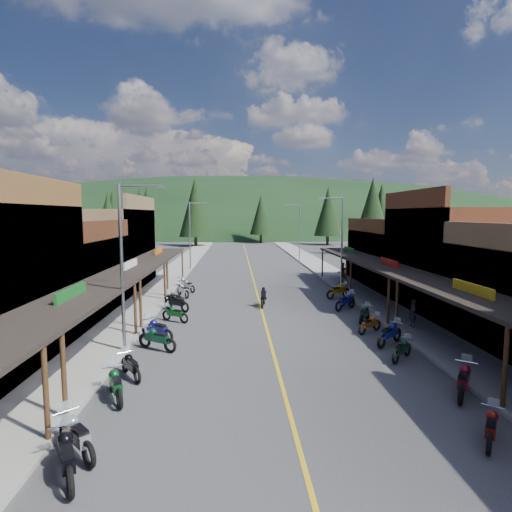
{
  "coord_description": "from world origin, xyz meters",
  "views": [
    {
      "loc": [
        -1.76,
        -24.8,
        6.6
      ],
      "look_at": [
        -0.01,
        9.43,
        3.0
      ],
      "focal_mm": 28.0,
      "sensor_mm": 36.0,
      "label": 1
    }
  ],
  "objects": [
    {
      "name": "rider_on_bike",
      "position": [
        0.19,
        3.2,
        0.59
      ],
      "size": [
        0.96,
        2.01,
        1.47
      ],
      "rotation": [
        0.0,
        0.0,
        -0.17
      ],
      "color": "black",
      "rests_on": "ground"
    },
    {
      "name": "bike_west_3",
      "position": [
        -6.06,
        -10.94,
        0.62
      ],
      "size": [
        1.6,
        2.28,
        1.24
      ],
      "primitive_type": null,
      "rotation": [
        0.0,
        0.0,
        0.45
      ],
      "color": "#0D441D",
      "rests_on": "ground"
    },
    {
      "name": "pine_4",
      "position": [
        18.0,
        60.0,
        7.24
      ],
      "size": [
        5.88,
        5.88,
        12.5
      ],
      "color": "black",
      "rests_on": "ground"
    },
    {
      "name": "bike_west_1",
      "position": [
        -6.01,
        -15.19,
        0.65
      ],
      "size": [
        1.71,
        2.37,
        1.3
      ],
      "primitive_type": null,
      "rotation": [
        0.0,
        0.0,
        0.47
      ],
      "color": "black",
      "rests_on": "ground"
    },
    {
      "name": "bike_west_10",
      "position": [
        -5.99,
        6.86,
        0.6
      ],
      "size": [
        1.66,
        2.16,
        1.2
      ],
      "primitive_type": null,
      "rotation": [
        0.0,
        0.0,
        0.53
      ],
      "color": "#ABAAB0",
      "rests_on": "ground"
    },
    {
      "name": "sidewalk_west",
      "position": [
        -8.7,
        20.0,
        0.07
      ],
      "size": [
        3.4,
        94.0,
        0.15
      ],
      "primitive_type": "cube",
      "color": "gray",
      "rests_on": "ground"
    },
    {
      "name": "pine_0",
      "position": [
        -40.0,
        62.0,
        6.48
      ],
      "size": [
        5.04,
        5.04,
        11.0
      ],
      "color": "black",
      "rests_on": "ground"
    },
    {
      "name": "pine_8",
      "position": [
        -22.0,
        40.0,
        5.98
      ],
      "size": [
        4.48,
        4.48,
        10.0
      ],
      "color": "black",
      "rests_on": "ground"
    },
    {
      "name": "pine_3",
      "position": [
        4.0,
        66.0,
        6.48
      ],
      "size": [
        5.04,
        5.04,
        11.0
      ],
      "color": "black",
      "rests_on": "ground"
    },
    {
      "name": "bike_west_2",
      "position": [
        -6.15,
        -14.23,
        0.63
      ],
      "size": [
        2.05,
        2.14,
        1.27
      ],
      "primitive_type": null,
      "rotation": [
        0.0,
        0.0,
        0.74
      ],
      "color": "gray",
      "rests_on": "ground"
    },
    {
      "name": "pine_5",
      "position": [
        34.0,
        72.0,
        7.99
      ],
      "size": [
        6.72,
        6.72,
        14.0
      ],
      "color": "black",
      "rests_on": "ground"
    },
    {
      "name": "bike_east_6",
      "position": [
        5.68,
        -3.45,
        0.55
      ],
      "size": [
        1.92,
        1.66,
        1.1
      ],
      "primitive_type": null,
      "rotation": [
        0.0,
        0.0,
        -0.93
      ],
      "color": "#BA4E0D",
      "rests_on": "ground"
    },
    {
      "name": "bike_west_9",
      "position": [
        -6.24,
        4.02,
        0.54
      ],
      "size": [
        1.91,
        1.62,
        1.08
      ],
      "primitive_type": null,
      "rotation": [
        0.0,
        0.0,
        0.95
      ],
      "color": "black",
      "rests_on": "ground"
    },
    {
      "name": "pine_7",
      "position": [
        -32.0,
        76.0,
        7.24
      ],
      "size": [
        5.88,
        5.88,
        12.5
      ],
      "color": "black",
      "rests_on": "ground"
    },
    {
      "name": "streetlight_1",
      "position": [
        -6.95,
        22.0,
        4.46
      ],
      "size": [
        2.16,
        0.18,
        8.0
      ],
      "color": "gray",
      "rests_on": "ground"
    },
    {
      "name": "pine_9",
      "position": [
        24.0,
        45.0,
        6.38
      ],
      "size": [
        4.93,
        4.93,
        10.8
      ],
      "color": "black",
      "rests_on": "ground"
    },
    {
      "name": "ground",
      "position": [
        0.0,
        0.0,
        0.0
      ],
      "size": [
        220.0,
        220.0,
        0.0
      ],
      "primitive_type": "plane",
      "color": "#38383A",
      "rests_on": "ground"
    },
    {
      "name": "shop_east_3",
      "position": [
        13.75,
        11.3,
        2.53
      ],
      "size": [
        10.9,
        10.2,
        6.2
      ],
      "color": "#4C2D16",
      "rests_on": "ground"
    },
    {
      "name": "ridge_hill",
      "position": [
        0.0,
        135.0,
        0.0
      ],
      "size": [
        310.0,
        140.0,
        60.0
      ],
      "primitive_type": "ellipsoid",
      "color": "black",
      "rests_on": "ground"
    },
    {
      "name": "bike_east_4",
      "position": [
        5.74,
        -7.65,
        0.54
      ],
      "size": [
        1.78,
        1.77,
        1.08
      ],
      "primitive_type": null,
      "rotation": [
        0.0,
        0.0,
        -0.79
      ],
      "color": "#0B371B",
      "rests_on": "ground"
    },
    {
      "name": "pine_6",
      "position": [
        46.0,
        64.0,
        6.48
      ],
      "size": [
        5.04,
        5.04,
        11.0
      ],
      "color": "black",
      "rests_on": "ground"
    },
    {
      "name": "shop_east_2",
      "position": [
        13.78,
        1.7,
        3.52
      ],
      "size": [
        10.9,
        9.0,
        8.2
      ],
      "color": "#562B19",
      "rests_on": "ground"
    },
    {
      "name": "centerline",
      "position": [
        0.0,
        20.0,
        0.01
      ],
      "size": [
        0.15,
        90.0,
        0.01
      ],
      "primitive_type": "cube",
      "color": "gold",
      "rests_on": "ground"
    },
    {
      "name": "bike_west_12",
      "position": [
        -6.41,
        10.86,
        0.54
      ],
      "size": [
        1.66,
        1.87,
        1.08
      ],
      "primitive_type": null,
      "rotation": [
        0.0,
        0.0,
        0.66
      ],
      "color": "#ADACB1",
      "rests_on": "ground"
    },
    {
      "name": "shop_west_3",
      "position": [
        -13.78,
        11.3,
        3.52
      ],
      "size": [
        10.9,
        10.2,
        8.2
      ],
      "color": "brown",
      "rests_on": "ground"
    },
    {
      "name": "streetlight_2",
      "position": [
        6.95,
        8.0,
        4.46
      ],
      "size": [
        2.16,
        0.18,
        8.0
      ],
      "color": "gray",
      "rests_on": "ground"
    },
    {
      "name": "bike_east_9",
      "position": [
        6.36,
        3.37,
        0.54
      ],
      "size": [
        1.74,
        1.8,
        1.08
      ],
      "primitive_type": null,
      "rotation": [
        0.0,
        0.0,
        -0.75
      ],
      "color": "#A8A6AC",
      "rests_on": "ground"
    },
    {
      "name": "shop_west_2",
      "position": [
        -13.75,
        1.7,
        2.53
      ],
      "size": [
        10.9,
        9.0,
        6.2
      ],
      "color": "#3F2111",
      "rests_on": "ground"
    },
    {
      "name": "bike_west_11",
      "position": [
        -5.85,
        8.97,
        0.59
      ],
      "size": [
        1.8,
        2.06,
        1.18
      ],
      "primitive_type": null,
      "rotation": [
        0.0,
        0.0,
        0.65
      ],
      "color": "#A3A2A7",
      "rests_on": "ground"
    },
    {
      "name": "bike_west_7",
      "position": [
        -5.51,
        -0.6,
        0.56
      ],
      "size": [
        2.01,
        1.62,
        1.12
      ],
      "primitive_type": null,
      "rotation": [
        0.0,
        0.0,
        1.0
      ],
      "color": "#0D4316",
      "rests_on": "ground"
    },
    {
      "name": "bike_west_8",
      "position": [
        -5.83,
        2.22,
        0.66
      ],
      "size": [
        2.26,
        2.05,
        1.31
      ],
      "primitive_type": null,
      "rotation": [
        0.0,
        0.0,
        0.88
      ],
      "color": "black",
      "rests_on": "ground"
    },
    {
      "name": "bike_west_5",
      "position": [
        -5.6,
        -5.76,
        0.64
      ],
      "size": [
        2.32,
        1.81,
        1.29
      ],
      "primitive_type": null,
      "rotation": [
        0.0,
        0.0,
        1.03
      ],
      "color": "#0A3621",
      "rests_on": "ground"
    },
    {
      "name": "bike_west_4",
      "position": [
        -6.02,
        -9.02,
        0.56
      ],
      "size": [
        1.65,
        1.99,
        1.12
      ],
      "primitive_type": null,
      "rotation": [
        0.0,
        0.0,
        0.6
      ],
      "color": "black",
      "rests_on": "ground"
    },
    {
      "name": "bike_east_10",
      "position": [
        6.28,
        5.71,
        0.66
      ],
      "size": [
        2.38,
        1.79,
        1.31
      ],
      "primitive_type": null,
      "rotation": [
        0.0,
        0.0,
        -1.06
      ],
      "color": "#BC780D",
      "rests_on": "ground"
    },
    {
      "name": "bike_east_2",
      "position": [
        5.56,
        -14.26,
        0.54
      ],
      "size": [
        1.65,
        1.91,
        1.09
      ],
      "primitive_type": null,
      "rotation": [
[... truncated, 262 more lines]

